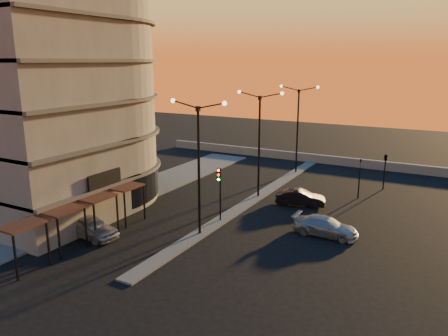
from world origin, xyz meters
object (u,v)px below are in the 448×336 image
at_px(car_hatchback, 90,226).
at_px(streetlamp_mid, 259,136).
at_px(car_sedan, 300,198).
at_px(traffic_light_main, 219,186).
at_px(car_wagon, 325,226).

bearing_deg(car_hatchback, streetlamp_mid, -19.87).
bearing_deg(car_sedan, traffic_light_main, 134.37).
relative_size(streetlamp_mid, traffic_light_main, 2.24).
relative_size(traffic_light_main, car_sedan, 1.03).
height_order(traffic_light_main, car_hatchback, traffic_light_main).
bearing_deg(traffic_light_main, streetlamp_mid, 90.00).
bearing_deg(streetlamp_mid, car_sedan, -5.60).
distance_m(car_sedan, car_wagon, 6.60).
xyz_separation_m(streetlamp_mid, traffic_light_main, (0.00, -7.13, -2.70)).
height_order(car_hatchback, car_wagon, car_hatchback).
xyz_separation_m(traffic_light_main, car_hatchback, (-6.50, -6.92, -2.12)).
bearing_deg(traffic_light_main, car_wagon, 9.26).
xyz_separation_m(streetlamp_mid, car_sedan, (4.11, -0.40, -4.91)).
relative_size(streetlamp_mid, car_hatchback, 2.10).
bearing_deg(car_sedan, car_hatchback, 127.94).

